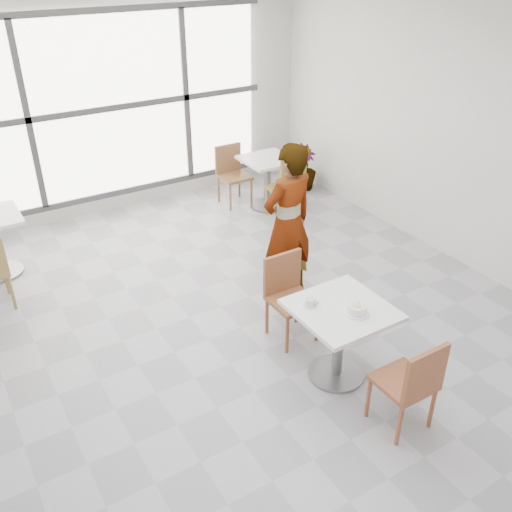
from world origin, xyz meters
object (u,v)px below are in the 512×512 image
main_table (340,329)px  chair_near (412,381)px  bg_chair_right_far (232,171)px  bg_chair_right_near (288,186)px  plant_right (304,167)px  chair_far (288,291)px  bg_table_right (267,176)px  person (288,223)px  oatmeal_bowl (357,309)px  coffee_cup (311,303)px

main_table → chair_near: 0.80m
bg_chair_right_far → main_table: bearing=-105.9°
bg_chair_right_near → plant_right: (0.83, 0.77, -0.14)m
chair_far → plant_right: (2.34, 2.97, -0.14)m
chair_far → bg_chair_right_far: 3.31m
main_table → bg_table_right: size_ratio=1.07×
chair_near → chair_far: size_ratio=1.00×
bg_chair_right_far → chair_near: bearing=-102.4°
chair_near → person: person is taller
oatmeal_bowl → bg_chair_right_far: size_ratio=0.24×
main_table → oatmeal_bowl: 0.31m
bg_chair_right_far → chair_far: bearing=-109.9°
chair_near → person: size_ratio=0.49×
bg_chair_right_near → main_table: bearing=63.4°
oatmeal_bowl → main_table: bearing=113.2°
oatmeal_bowl → plant_right: oatmeal_bowl is taller
chair_far → person: person is taller
coffee_cup → bg_table_right: size_ratio=0.21×
bg_chair_right_near → chair_near: bearing=69.5°
chair_near → oatmeal_bowl: size_ratio=4.14×
person → plant_right: bearing=-136.6°
chair_far → person: 0.81m
bg_chair_right_near → bg_chair_right_far: bearing=-67.3°
plant_right → bg_chair_right_near: bearing=-137.2°
main_table → person: (0.37, 1.36, 0.36)m
person → bg_table_right: 2.40m
main_table → chair_far: size_ratio=0.92×
chair_near → plant_right: chair_near is taller
main_table → oatmeal_bowl: size_ratio=3.81×
chair_far → coffee_cup: bearing=-107.1°
main_table → bg_chair_right_far: (1.10, 3.88, -0.02)m
coffee_cup → plant_right: coffee_cup is taller
main_table → coffee_cup: 0.37m
person → bg_chair_right_near: (1.12, 1.60, -0.38)m
chair_far → coffee_cup: chair_far is taller
bg_chair_right_near → bg_chair_right_far: size_ratio=1.00×
coffee_cup → bg_chair_right_far: size_ratio=0.18×
coffee_cup → bg_table_right: bearing=63.1°
main_table → bg_chair_right_far: bearing=74.1°
bg_table_right → chair_far: bearing=-118.9°
chair_far → bg_chair_right_near: same height
person → bg_table_right: (1.09, 2.10, -0.40)m
coffee_cup → main_table: bearing=-39.5°
chair_near → chair_far: bearing=-86.3°
person → bg_chair_right_far: person is taller
chair_far → bg_table_right: size_ratio=1.16×
oatmeal_bowl → chair_far: bearing=95.1°
bg_chair_right_far → plant_right: (1.21, -0.15, -0.14)m
chair_far → bg_chair_right_far: same height
coffee_cup → bg_chair_right_near: size_ratio=0.18×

